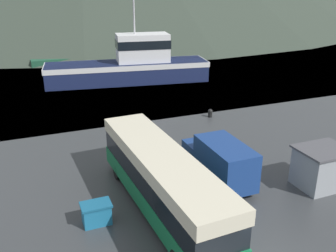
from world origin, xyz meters
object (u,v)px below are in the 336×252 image
object	(u,v)px
delivery_van	(220,160)
small_boat	(58,61)
fishing_boat	(131,65)
dock_kiosk	(322,167)
tour_bus	(161,179)
storage_bin	(96,213)

from	to	relation	value
delivery_van	small_boat	distance (m)	38.97
fishing_boat	delivery_van	bearing A→B (deg)	-176.01
delivery_van	dock_kiosk	world-z (taller)	delivery_van
small_boat	fishing_boat	bearing A→B (deg)	27.31
small_boat	delivery_van	bearing A→B (deg)	7.04
tour_bus	delivery_van	xyz separation A→B (m)	(4.35, 1.60, -0.49)
delivery_van	storage_bin	xyz separation A→B (m)	(-7.77, -1.47, -0.81)
dock_kiosk	delivery_van	bearing A→B (deg)	152.19
delivery_van	fishing_boat	size ratio (longest dim) A/B	0.30
fishing_boat	dock_kiosk	xyz separation A→B (m)	(3.12, -27.87, -0.83)
tour_bus	fishing_boat	size ratio (longest dim) A/B	0.62
delivery_van	fishing_boat	distance (m)	25.22
tour_bus	delivery_van	size ratio (longest dim) A/B	2.07
tour_bus	dock_kiosk	bearing A→B (deg)	-9.23
storage_bin	dock_kiosk	distance (m)	13.06
tour_bus	delivery_van	world-z (taller)	tour_bus
fishing_boat	tour_bus	bearing A→B (deg)	175.19
small_boat	tour_bus	bearing A→B (deg)	0.59
fishing_boat	small_boat	xyz separation A→B (m)	(-7.07, 13.51, -1.58)
delivery_van	fishing_boat	xyz separation A→B (m)	(2.08, 25.13, 0.66)
storage_bin	small_boat	distance (m)	40.21
dock_kiosk	tour_bus	bearing A→B (deg)	173.18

